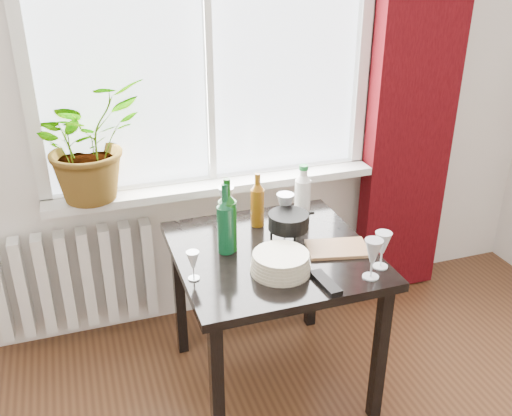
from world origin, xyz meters
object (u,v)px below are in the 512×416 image
object	(u,v)px
table	(273,268)
fondue_pot	(288,228)
tv_remote	(326,282)
cutting_board	(337,248)
wine_bottle_left	(228,214)
wine_bottle_right	(225,218)
plate_stack	(281,263)
wineglass_back_left	(226,204)
cleaning_bottle	(303,191)
wineglass_front_left	(193,265)
bottle_amber	(257,199)
wineglass_far_right	(382,250)
potted_plant	(87,141)
wineglass_front_right	(372,259)
radiator	(77,279)
wineglass_back_center	(285,212)

from	to	relation	value
table	fondue_pot	bearing A→B (deg)	28.67
fondue_pot	tv_remote	bearing A→B (deg)	-106.10
fondue_pot	cutting_board	bearing A→B (deg)	-55.69
fondue_pot	cutting_board	world-z (taller)	fondue_pot
table	wine_bottle_left	size ratio (longest dim) A/B	2.48
wine_bottle_left	wine_bottle_right	distance (m)	0.02
plate_stack	wineglass_back_left	bearing A→B (deg)	99.22
cleaning_bottle	wineglass_front_left	bearing A→B (deg)	-148.85
bottle_amber	wineglass_far_right	xyz separation A→B (m)	(0.36, -0.53, -0.05)
tv_remote	wineglass_far_right	bearing A→B (deg)	5.51
table	fondue_pot	size ratio (longest dim) A/B	4.08
potted_plant	wineglass_far_right	xyz separation A→B (m)	(1.08, -0.87, -0.31)
wine_bottle_left	wineglass_front_right	distance (m)	0.64
cleaning_bottle	wineglass_far_right	xyz separation A→B (m)	(0.13, -0.54, -0.05)
wine_bottle_right	wineglass_front_left	distance (m)	0.27
table	plate_stack	size ratio (longest dim) A/B	3.35
radiator	bottle_amber	world-z (taller)	bottle_amber
wineglass_back_left	plate_stack	bearing A→B (deg)	-80.78
fondue_pot	cutting_board	distance (m)	0.24
wine_bottle_left	fondue_pot	xyz separation A→B (m)	(0.27, -0.02, -0.10)
wineglass_back_left	wineglass_far_right	bearing A→B (deg)	-51.49
radiator	wineglass_front_right	bearing A→B (deg)	-40.02
wine_bottle_left	bottle_amber	bearing A→B (deg)	42.59
potted_plant	bottle_amber	xyz separation A→B (m)	(0.72, -0.34, -0.26)
table	wineglass_back_center	size ratio (longest dim) A/B	4.38
potted_plant	wineglass_front_left	size ratio (longest dim) A/B	4.50
cleaning_bottle	wineglass_far_right	world-z (taller)	cleaning_bottle
potted_plant	bottle_amber	world-z (taller)	potted_plant
tv_remote	wineglass_front_left	bearing A→B (deg)	152.37
table	wineglass_front_right	size ratio (longest dim) A/B	4.82
wineglass_back_left	fondue_pot	world-z (taller)	wineglass_back_left
table	wine_bottle_left	bearing A→B (deg)	158.94
plate_stack	tv_remote	xyz separation A→B (m)	(0.13, -0.15, -0.03)
table	fondue_pot	world-z (taller)	fondue_pot
bottle_amber	cleaning_bottle	distance (m)	0.24
cleaning_bottle	wineglass_back_left	world-z (taller)	cleaning_bottle
wine_bottle_left	plate_stack	bearing A→B (deg)	-57.93
table	wineglass_far_right	world-z (taller)	wineglass_far_right
table	wineglass_front_right	world-z (taller)	wineglass_front_right
radiator	wine_bottle_right	distance (m)	1.01
table	wineglass_front_right	distance (m)	0.48
wineglass_far_right	wineglass_back_center	world-z (taller)	wineglass_back_center
table	wine_bottle_right	world-z (taller)	wine_bottle_right
wineglass_far_right	wineglass_back_left	bearing A→B (deg)	128.51
wineglass_far_right	wine_bottle_left	bearing A→B (deg)	148.22
potted_plant	cleaning_bottle	size ratio (longest dim) A/B	2.10
fondue_pot	tv_remote	distance (m)	0.38
wineglass_back_center	fondue_pot	xyz separation A→B (m)	(-0.02, -0.11, -0.03)
potted_plant	wine_bottle_left	bearing A→B (deg)	-44.91
wine_bottle_left	wineglass_back_center	world-z (taller)	wine_bottle_left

